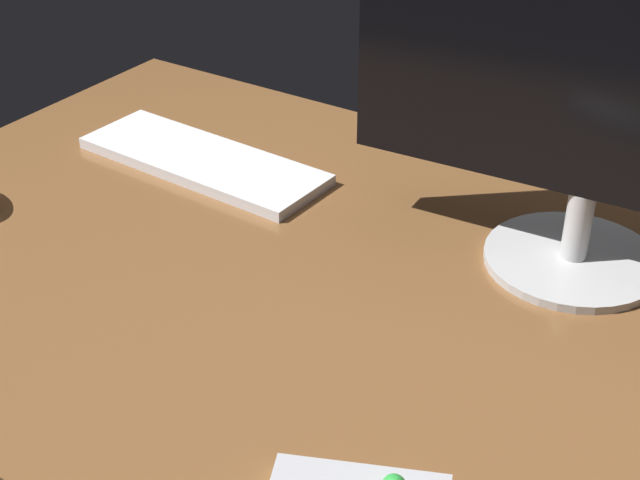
% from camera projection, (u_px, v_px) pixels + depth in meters
% --- Properties ---
extents(desk, '(1.40, 0.84, 0.02)m').
position_uv_depth(desk, '(370.00, 301.00, 1.07)').
color(desk, brown).
rests_on(desk, ground).
extents(monitor, '(0.57, 0.21, 0.43)m').
position_uv_depth(monitor, '(604.00, 73.00, 0.99)').
color(monitor, silver).
rests_on(monitor, desk).
extents(keyboard, '(0.38, 0.14, 0.02)m').
position_uv_depth(keyboard, '(203.00, 161.00, 1.33)').
color(keyboard, white).
rests_on(keyboard, desk).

